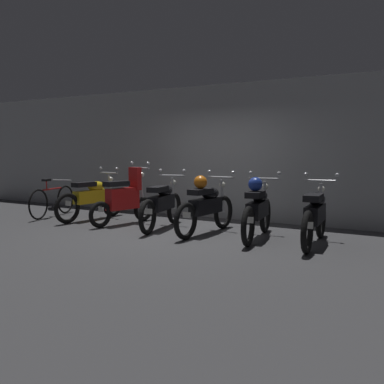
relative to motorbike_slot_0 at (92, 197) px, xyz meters
name	(u,v)px	position (x,y,z in m)	size (l,w,h in m)	color
ground_plane	(173,234)	(2.48, -0.54, -0.49)	(80.00, 80.00, 0.00)	#424244
back_wall	(228,152)	(2.48, 1.75, 1.00)	(16.00, 0.30, 2.99)	#9EA0A3
motorbike_slot_0	(92,197)	(0.00, 0.00, 0.00)	(0.59, 1.95, 1.15)	black
motorbike_slot_1	(124,199)	(1.00, -0.11, 0.04)	(0.59, 1.67, 1.29)	black
motorbike_slot_2	(162,204)	(1.98, -0.15, 0.00)	(0.62, 1.93, 1.15)	black
motorbike_slot_3	(206,205)	(2.97, -0.20, 0.04)	(0.59, 1.95, 1.15)	black
motorbike_slot_4	(258,209)	(3.96, -0.16, 0.04)	(0.58, 1.94, 1.15)	black
motorbike_slot_5	(315,215)	(4.96, -0.17, 0.00)	(0.59, 1.95, 1.15)	black
bicycle	(52,201)	(-1.12, -0.11, -0.13)	(0.55, 1.69, 0.89)	black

